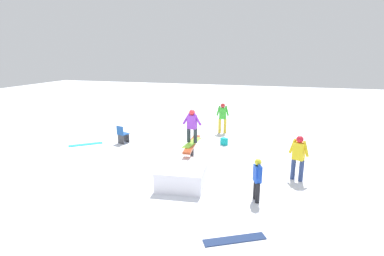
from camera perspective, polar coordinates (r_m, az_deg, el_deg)
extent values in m
plane|color=white|center=(11.90, 0.00, -7.03)|extent=(60.00, 60.00, 0.00)
cylinder|color=black|center=(11.76, 0.00, -5.16)|extent=(0.14, 0.14, 0.82)
cube|color=#A53F1E|center=(11.62, 0.00, -3.06)|extent=(2.34, 0.52, 0.08)
cube|color=white|center=(10.17, -1.79, -8.86)|extent=(1.95, 1.68, 0.66)
cube|color=#93E53D|center=(11.60, 0.00, -2.80)|extent=(1.45, 0.38, 0.03)
cylinder|color=#263133|center=(11.48, 0.64, -1.50)|extent=(0.15, 0.15, 0.54)
cylinder|color=#263133|center=(11.57, -0.64, -1.38)|extent=(0.15, 0.15, 0.54)
cube|color=purple|center=(11.39, 0.00, 1.14)|extent=(0.24, 0.37, 0.52)
cylinder|color=purple|center=(11.29, 1.05, 1.64)|extent=(0.11, 0.35, 0.48)
cylinder|color=purple|center=(11.44, -1.04, 1.81)|extent=(0.11, 0.35, 0.48)
sphere|color=red|center=(11.31, 0.00, 2.99)|extent=(0.23, 0.23, 0.23)
cylinder|color=navy|center=(11.00, 20.08, -7.68)|extent=(0.15, 0.15, 0.75)
cylinder|color=navy|center=(11.10, 18.69, -7.37)|extent=(0.15, 0.15, 0.75)
cube|color=yellow|center=(10.82, 19.68, -4.18)|extent=(0.36, 0.43, 0.60)
cylinder|color=yellow|center=(10.71, 20.88, -3.73)|extent=(0.19, 0.26, 0.54)
cylinder|color=yellow|center=(10.87, 18.61, -3.27)|extent=(0.19, 0.26, 0.54)
sphere|color=red|center=(10.71, 19.86, -2.04)|extent=(0.24, 0.24, 0.24)
cylinder|color=yellow|center=(16.52, 6.30, 0.40)|extent=(0.16, 0.16, 0.79)
cylinder|color=yellow|center=(16.50, 5.30, 0.41)|extent=(0.16, 0.16, 0.79)
cube|color=green|center=(16.36, 5.86, 2.80)|extent=(0.31, 0.42, 0.62)
cylinder|color=green|center=(16.35, 6.69, 3.26)|extent=(0.14, 0.23, 0.55)
cylinder|color=green|center=(16.32, 5.05, 3.29)|extent=(0.14, 0.23, 0.55)
sphere|color=red|center=(16.28, 5.90, 4.28)|extent=(0.24, 0.24, 0.24)
cylinder|color=black|center=(9.39, 11.97, -11.34)|extent=(0.13, 0.13, 0.62)
cylinder|color=black|center=(9.19, 12.39, -11.98)|extent=(0.13, 0.13, 0.62)
cube|color=blue|center=(9.06, 12.37, -8.46)|extent=(0.36, 0.29, 0.50)
cylinder|color=blue|center=(9.19, 12.07, -7.34)|extent=(0.22, 0.15, 0.45)
cylinder|color=blue|center=(8.85, 12.76, -8.26)|extent=(0.22, 0.15, 0.45)
sphere|color=yellow|center=(8.93, 12.49, -6.37)|extent=(0.20, 0.20, 0.20)
cube|color=navy|center=(7.63, 8.13, -20.27)|extent=(0.96, 1.46, 0.02)
cube|color=#21C1CF|center=(15.31, -19.59, -2.96)|extent=(1.18, 1.37, 0.02)
cube|color=#3F3F44|center=(15.15, -12.40, -1.81)|extent=(0.16, 0.38, 0.44)
cube|color=#3F3F44|center=(14.93, -13.41, -2.11)|extent=(0.16, 0.38, 0.44)
cube|color=#2155A4|center=(14.98, -12.95, -1.07)|extent=(0.56, 0.56, 0.04)
cube|color=#2155A4|center=(14.79, -13.57, -0.42)|extent=(0.18, 0.43, 0.40)
cube|color=#109D99|center=(14.42, 6.13, -2.57)|extent=(0.36, 0.37, 0.34)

